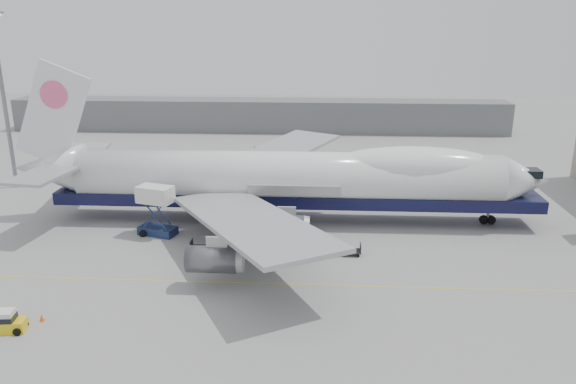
{
  "coord_description": "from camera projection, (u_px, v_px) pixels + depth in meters",
  "views": [
    {
      "loc": [
        4.03,
        -55.04,
        24.81
      ],
      "look_at": [
        0.41,
        6.0,
        5.61
      ],
      "focal_mm": 35.0,
      "sensor_mm": 36.0,
      "label": 1
    }
  ],
  "objects": [
    {
      "name": "floodlight_mast",
      "position": [
        3.0,
        93.0,
        81.04
      ],
      "size": [
        2.4,
        2.4,
        25.43
      ],
      "color": "slate",
      "rests_on": "ground"
    },
    {
      "name": "dolly_1",
      "position": [
        238.0,
        248.0,
        61.56
      ],
      "size": [
        2.3,
        1.35,
        1.3
      ],
      "color": "#2D2D30",
      "rests_on": "ground"
    },
    {
      "name": "apron_line",
      "position": [
        276.0,
        284.0,
        54.37
      ],
      "size": [
        60.0,
        0.15,
        0.01
      ],
      "primitive_type": "cube",
      "color": "gold",
      "rests_on": "ground"
    },
    {
      "name": "hangar",
      "position": [
        259.0,
        115.0,
        126.27
      ],
      "size": [
        110.0,
        8.0,
        7.0
      ],
      "primitive_type": "cube",
      "color": "slate",
      "rests_on": "ground"
    },
    {
      "name": "dolly_3",
      "position": [
        313.0,
        249.0,
        61.1
      ],
      "size": [
        2.3,
        1.35,
        1.3
      ],
      "color": "#2D2D30",
      "rests_on": "ground"
    },
    {
      "name": "dolly_0",
      "position": [
        201.0,
        247.0,
        61.79
      ],
      "size": [
        2.3,
        1.35,
        1.3
      ],
      "color": "#2D2D30",
      "rests_on": "ground"
    },
    {
      "name": "traffic_cone",
      "position": [
        42.0,
        318.0,
        47.73
      ],
      "size": [
        0.41,
        0.41,
        0.61
      ],
      "rotation": [
        0.0,
        0.0,
        -0.35
      ],
      "color": "#EF560C",
      "rests_on": "ground"
    },
    {
      "name": "ground",
      "position": [
        281.0,
        259.0,
        60.08
      ],
      "size": [
        260.0,
        260.0,
        0.0
      ],
      "primitive_type": "plane",
      "color": "gray",
      "rests_on": "ground"
    },
    {
      "name": "airliner",
      "position": [
        293.0,
        178.0,
        69.79
      ],
      "size": [
        67.0,
        55.3,
        19.98
      ],
      "color": "white",
      "rests_on": "ground"
    },
    {
      "name": "dolly_2",
      "position": [
        275.0,
        249.0,
        61.33
      ],
      "size": [
        2.3,
        1.35,
        1.3
      ],
      "color": "#2D2D30",
      "rests_on": "ground"
    },
    {
      "name": "dolly_4",
      "position": [
        350.0,
        250.0,
        60.87
      ],
      "size": [
        2.3,
        1.35,
        1.3
      ],
      "color": "#2D2D30",
      "rests_on": "ground"
    },
    {
      "name": "catering_truck",
      "position": [
        156.0,
        207.0,
        65.74
      ],
      "size": [
        4.83,
        3.91,
        5.97
      ],
      "rotation": [
        0.0,
        0.0,
        -0.3
      ],
      "color": "navy",
      "rests_on": "ground"
    },
    {
      "name": "baggage_tug",
      "position": [
        8.0,
        322.0,
        45.99
      ],
      "size": [
        2.71,
        1.67,
        1.88
      ],
      "rotation": [
        0.0,
        0.0,
        0.12
      ],
      "color": "yellow",
      "rests_on": "ground"
    }
  ]
}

